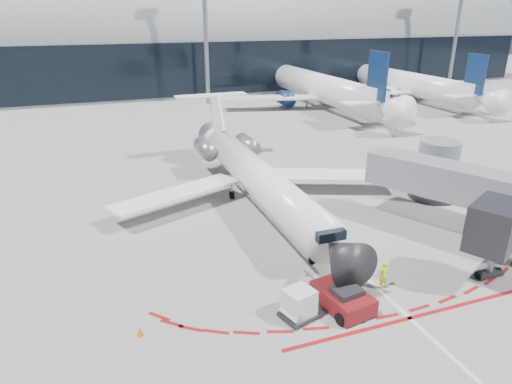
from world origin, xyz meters
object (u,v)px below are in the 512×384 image
object	(u,v)px
regional_jet	(254,174)
ramp_worker	(383,275)
pushback_tug	(343,298)
uld_container	(299,304)

from	to	relation	value
regional_jet	ramp_worker	world-z (taller)	regional_jet
regional_jet	pushback_tug	xyz separation A→B (m)	(-0.53, -14.86, -1.79)
pushback_tug	uld_container	xyz separation A→B (m)	(-2.48, -0.02, 0.21)
pushback_tug	ramp_worker	size ratio (longest dim) A/B	3.12
ramp_worker	uld_container	size ratio (longest dim) A/B	0.82
regional_jet	uld_container	distance (m)	15.26
ramp_worker	regional_jet	bearing A→B (deg)	-90.43
regional_jet	pushback_tug	world-z (taller)	regional_jet
regional_jet	uld_container	world-z (taller)	regional_jet
regional_jet	pushback_tug	distance (m)	14.98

